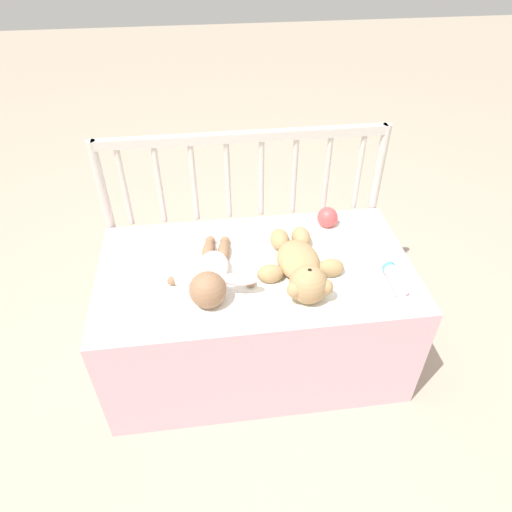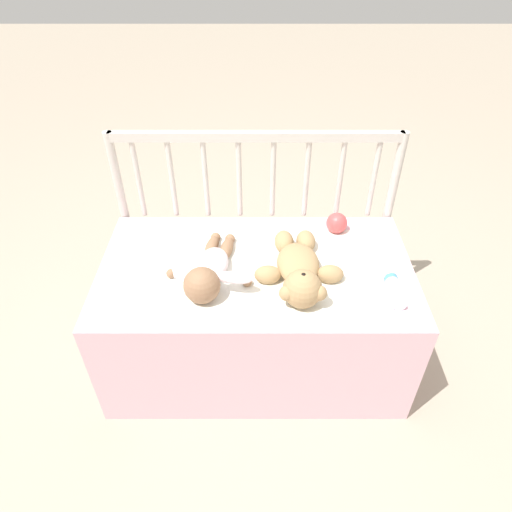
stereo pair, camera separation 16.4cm
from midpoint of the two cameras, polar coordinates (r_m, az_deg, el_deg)
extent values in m
plane|color=tan|center=(2.05, -2.38, -12.09)|extent=(12.00, 12.00, 0.00)
cube|color=#EDB7C6|center=(1.86, -2.58, -7.30)|extent=(1.16, 0.64, 0.50)
cylinder|color=beige|center=(2.05, -19.56, 2.21)|extent=(0.04, 0.04, 0.88)
cylinder|color=beige|center=(2.10, 11.90, 4.70)|extent=(0.04, 0.04, 0.88)
cube|color=beige|center=(1.79, -4.24, 14.58)|extent=(1.13, 0.03, 0.04)
cylinder|color=beige|center=(1.91, -18.52, 7.98)|extent=(0.02, 0.02, 0.34)
cylinder|color=beige|center=(1.89, -14.45, 8.42)|extent=(0.02, 0.02, 0.34)
cylinder|color=beige|center=(1.87, -10.29, 8.83)|extent=(0.02, 0.02, 0.34)
cylinder|color=beige|center=(1.87, -6.08, 9.20)|extent=(0.02, 0.02, 0.34)
cylinder|color=beige|center=(1.88, -1.86, 9.52)|extent=(0.02, 0.02, 0.34)
cylinder|color=beige|center=(1.89, 2.31, 9.78)|extent=(0.02, 0.02, 0.34)
cylinder|color=beige|center=(1.92, 6.40, 9.99)|extent=(0.02, 0.02, 0.34)
cylinder|color=beige|center=(1.95, 10.36, 10.15)|extent=(0.02, 0.02, 0.34)
cube|color=white|center=(1.66, -2.88, -2.13)|extent=(0.82, 0.51, 0.01)
ellipsoid|color=tan|center=(1.65, 2.46, -0.61)|extent=(0.16, 0.22, 0.09)
sphere|color=tan|center=(1.52, 3.51, -3.72)|extent=(0.13, 0.13, 0.13)
sphere|color=beige|center=(1.50, 3.56, -2.70)|extent=(0.06, 0.06, 0.06)
sphere|color=black|center=(1.48, 3.59, -2.04)|extent=(0.02, 0.02, 0.02)
sphere|color=tan|center=(1.51, 5.64, -4.01)|extent=(0.05, 0.05, 0.05)
sphere|color=tan|center=(1.50, 1.69, -4.42)|extent=(0.05, 0.05, 0.05)
ellipsoid|color=tan|center=(1.64, 6.52, -1.59)|extent=(0.10, 0.07, 0.07)
ellipsoid|color=tan|center=(1.61, -1.11, -2.33)|extent=(0.10, 0.07, 0.07)
ellipsoid|color=tan|center=(1.77, 3.00, 2.21)|extent=(0.07, 0.11, 0.07)
ellipsoid|color=tan|center=(1.76, 0.31, 1.97)|extent=(0.07, 0.11, 0.07)
ellipsoid|color=white|center=(1.64, -8.31, -1.71)|extent=(0.14, 0.20, 0.07)
sphere|color=#936B4C|center=(1.52, -9.13, -4.34)|extent=(0.13, 0.13, 0.13)
ellipsoid|color=white|center=(1.53, -5.34, -3.08)|extent=(0.14, 0.06, 0.04)
ellipsoid|color=white|center=(1.64, -11.87, -3.05)|extent=(0.14, 0.06, 0.04)
sphere|color=#936B4C|center=(1.60, -3.63, -3.44)|extent=(0.04, 0.04, 0.04)
sphere|color=#936B4C|center=(1.64, -13.27, -3.16)|extent=(0.04, 0.04, 0.04)
ellipsoid|color=#936B4C|center=(1.73, -6.79, 0.46)|extent=(0.07, 0.14, 0.05)
ellipsoid|color=#936B4C|center=(1.74, -8.68, 0.50)|extent=(0.07, 0.14, 0.05)
sphere|color=#936B4C|center=(1.79, -6.53, 1.75)|extent=(0.04, 0.04, 0.04)
sphere|color=#936B4C|center=(1.79, -8.36, 1.78)|extent=(0.04, 0.04, 0.04)
sphere|color=#DB4C4C|center=(1.88, 6.46, 4.72)|extent=(0.08, 0.08, 0.08)
cylinder|color=white|center=(1.65, 14.38, -3.03)|extent=(0.05, 0.13, 0.05)
cylinder|color=#4C99D8|center=(1.70, 13.69, -1.58)|extent=(0.05, 0.02, 0.05)
sphere|color=#EAC67F|center=(1.71, 13.53, -1.23)|extent=(0.03, 0.03, 0.03)
camera|label=1|loc=(0.08, -92.86, -2.36)|focal=32.00mm
camera|label=2|loc=(0.08, 87.14, 2.36)|focal=32.00mm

